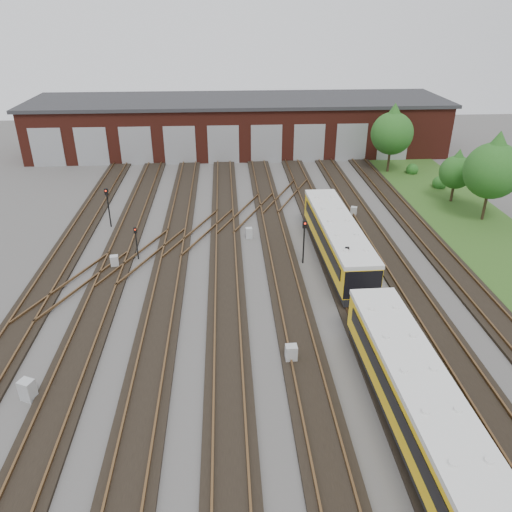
{
  "coord_description": "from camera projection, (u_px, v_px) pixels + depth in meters",
  "views": [
    {
      "loc": [
        -1.86,
        -23.37,
        16.9
      ],
      "look_at": [
        -0.0,
        5.8,
        2.0
      ],
      "focal_mm": 35.0,
      "sensor_mm": 36.0,
      "label": 1
    }
  ],
  "objects": [
    {
      "name": "ground",
      "position": [
        262.0,
        333.0,
        28.56
      ],
      "size": [
        120.0,
        120.0,
        0.0
      ],
      "primitive_type": "plane",
      "color": "#454340",
      "rests_on": "ground"
    },
    {
      "name": "track_network",
      "position": [
        259.0,
        326.0,
        29.02
      ],
      "size": [
        30.4,
        70.0,
        0.33
      ],
      "color": "black",
      "rests_on": "ground"
    },
    {
      "name": "maintenance_shed",
      "position": [
        239.0,
        124.0,
        62.64
      ],
      "size": [
        51.0,
        12.5,
        6.35
      ],
      "color": "#511D14",
      "rests_on": "ground"
    },
    {
      "name": "grass_verge",
      "position": [
        498.0,
        247.0,
        38.51
      ],
      "size": [
        8.0,
        55.0,
        0.05
      ],
      "primitive_type": "cube",
      "color": "#2B521B",
      "rests_on": "ground"
    },
    {
      "name": "metro_train",
      "position": [
        414.0,
        395.0,
        21.52
      ],
      "size": [
        2.7,
        45.56,
        2.79
      ],
      "rotation": [
        0.0,
        0.0,
        0.02
      ],
      "color": "black",
      "rests_on": "ground"
    },
    {
      "name": "signal_mast_0",
      "position": [
        108.0,
        203.0,
        41.07
      ],
      "size": [
        0.28,
        0.27,
        3.39
      ],
      "rotation": [
        0.0,
        0.0,
        -0.05
      ],
      "color": "black",
      "rests_on": "ground"
    },
    {
      "name": "signal_mast_1",
      "position": [
        136.0,
        239.0,
        36.02
      ],
      "size": [
        0.24,
        0.23,
        2.54
      ],
      "rotation": [
        0.0,
        0.0,
        0.2
      ],
      "color": "black",
      "rests_on": "ground"
    },
    {
      "name": "signal_mast_2",
      "position": [
        304.0,
        236.0,
        35.26
      ],
      "size": [
        0.29,
        0.27,
        3.32
      ],
      "rotation": [
        0.0,
        0.0,
        0.09
      ],
      "color": "black",
      "rests_on": "ground"
    },
    {
      "name": "signal_mast_3",
      "position": [
        346.0,
        264.0,
        31.58
      ],
      "size": [
        0.26,
        0.25,
        3.29
      ],
      "rotation": [
        0.0,
        0.0,
        -0.06
      ],
      "color": "black",
      "rests_on": "ground"
    },
    {
      "name": "relay_cabinet_0",
      "position": [
        28.0,
        390.0,
        23.57
      ],
      "size": [
        0.82,
        0.77,
        1.09
      ],
      "primitive_type": "cube",
      "rotation": [
        0.0,
        0.0,
        -0.42
      ],
      "color": "#A9ABAE",
      "rests_on": "ground"
    },
    {
      "name": "relay_cabinet_1",
      "position": [
        115.0,
        262.0,
        35.39
      ],
      "size": [
        0.63,
        0.55,
        0.93
      ],
      "primitive_type": "cube",
      "rotation": [
        0.0,
        0.0,
        0.18
      ],
      "color": "#A9ABAE",
      "rests_on": "ground"
    },
    {
      "name": "relay_cabinet_2",
      "position": [
        291.0,
        354.0,
        26.06
      ],
      "size": [
        0.62,
        0.52,
        1.01
      ],
      "primitive_type": "cube",
      "rotation": [
        0.0,
        0.0,
        0.03
      ],
      "color": "#A9ABAE",
      "rests_on": "ground"
    },
    {
      "name": "relay_cabinet_3",
      "position": [
        249.0,
        233.0,
        39.89
      ],
      "size": [
        0.56,
        0.48,
        0.86
      ],
      "primitive_type": "cube",
      "rotation": [
        0.0,
        0.0,
        0.11
      ],
      "color": "#A9ABAE",
      "rests_on": "ground"
    },
    {
      "name": "relay_cabinet_4",
      "position": [
        354.0,
        212.0,
        43.95
      ],
      "size": [
        0.65,
        0.6,
        0.87
      ],
      "primitive_type": "cube",
      "rotation": [
        0.0,
        0.0,
        -0.37
      ],
      "color": "#A9ABAE",
      "rests_on": "ground"
    },
    {
      "name": "tree_0",
      "position": [
        393.0,
        128.0,
        53.51
      ],
      "size": [
        4.52,
        4.52,
        7.5
      ],
      "color": "#2E2315",
      "rests_on": "ground"
    },
    {
      "name": "tree_1",
      "position": [
        457.0,
        168.0,
        45.92
      ],
      "size": [
        3.05,
        3.05,
        5.06
      ],
      "color": "#2E2315",
      "rests_on": "ground"
    },
    {
      "name": "tree_2",
      "position": [
        494.0,
        164.0,
        41.14
      ],
      "size": [
        4.67,
        4.67,
        7.74
      ],
      "color": "#2E2315",
      "rests_on": "ground"
    },
    {
      "name": "bush_1",
      "position": [
        440.0,
        181.0,
        50.56
      ],
      "size": [
        1.44,
        1.44,
        1.44
      ],
      "primitive_type": "sphere",
      "color": "#174814",
      "rests_on": "ground"
    },
    {
      "name": "bush_2",
      "position": [
        412.0,
        168.0,
        54.82
      ],
      "size": [
        1.32,
        1.32,
        1.32
      ],
      "primitive_type": "sphere",
      "color": "#174814",
      "rests_on": "ground"
    }
  ]
}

